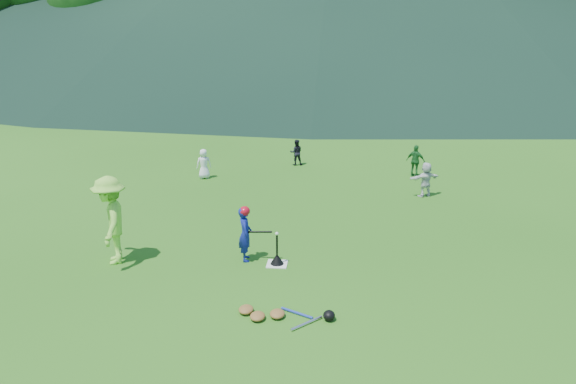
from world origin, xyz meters
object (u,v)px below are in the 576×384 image
object	(u,v)px
batter_child	(245,234)
adult_coach	(111,220)
fielder_d	(426,179)
fielder_b	(296,152)
equipment_pile	(277,314)
fielder_a	(204,164)
fielder_c	(416,161)
home_plate	(277,264)
batting_tee	(277,259)

from	to	relation	value
batter_child	adult_coach	xyz separation A→B (m)	(-2.92, -0.39, 0.37)
batter_child	fielder_d	world-z (taller)	batter_child
fielder_b	equipment_pile	world-z (taller)	fielder_b
fielder_d	equipment_pile	distance (m)	8.40
fielder_d	fielder_a	bearing A→B (deg)	-35.06
fielder_a	fielder_c	world-z (taller)	fielder_c
home_plate	batter_child	size ratio (longest dim) A/B	0.36
adult_coach	fielder_b	distance (m)	9.44
adult_coach	equipment_pile	xyz separation A→B (m)	(3.92, -2.05, -0.93)
equipment_pile	batting_tee	bearing A→B (deg)	96.79
adult_coach	fielder_c	size ratio (longest dim) A/B	1.82
batter_child	fielder_b	bearing A→B (deg)	-16.04
equipment_pile	fielder_c	bearing A→B (deg)	69.69
fielder_b	fielder_d	bearing A→B (deg)	131.46
home_plate	fielder_c	xyz separation A→B (m)	(3.87, 7.48, 0.54)
home_plate	fielder_b	xyz separation A→B (m)	(-0.29, 8.60, 0.46)
fielder_d	batting_tee	world-z (taller)	fielder_d
batter_child	batting_tee	xyz separation A→B (m)	(0.74, -0.18, -0.50)
fielder_b	batting_tee	xyz separation A→B (m)	(0.29, -8.60, -0.35)
fielder_d	home_plate	bearing A→B (deg)	28.44
fielder_a	batting_tee	bearing A→B (deg)	98.29
batter_child	adult_coach	bearing A→B (deg)	84.57
home_plate	fielder_d	size ratio (longest dim) A/B	0.42
equipment_pile	home_plate	bearing A→B (deg)	96.79
fielder_b	equipment_pile	xyz separation A→B (m)	(0.56, -10.86, -0.41)
batting_tee	equipment_pile	world-z (taller)	batting_tee
fielder_a	fielder_d	xyz separation A→B (m)	(7.17, -1.27, 0.03)
home_plate	batting_tee	size ratio (longest dim) A/B	0.66
fielder_a	batter_child	bearing A→B (deg)	93.43
batter_child	fielder_a	size ratio (longest dim) A/B	1.24
fielder_a	fielder_d	distance (m)	7.28
home_plate	batter_child	world-z (taller)	batter_child
fielder_a	fielder_b	size ratio (longest dim) A/B	1.06
adult_coach	fielder_b	world-z (taller)	adult_coach
home_plate	fielder_c	world-z (taller)	fielder_c
equipment_pile	fielder_a	bearing A→B (deg)	111.72
fielder_c	equipment_pile	size ratio (longest dim) A/B	0.61
fielder_b	equipment_pile	distance (m)	10.88
batter_child	adult_coach	size ratio (longest dim) A/B	0.63
home_plate	adult_coach	size ratio (longest dim) A/B	0.23
home_plate	fielder_d	distance (m)	6.60
fielder_a	fielder_c	xyz separation A→B (m)	(7.12, 0.92, 0.04)
home_plate	fielder_a	distance (m)	7.33
batting_tee	batter_child	bearing A→B (deg)	166.14
adult_coach	fielder_c	distance (m)	10.77
batter_child	adult_coach	world-z (taller)	adult_coach
adult_coach	equipment_pile	world-z (taller)	adult_coach
batter_child	fielder_d	size ratio (longest dim) A/B	1.17
home_plate	fielder_b	world-z (taller)	fielder_b
adult_coach	fielder_d	bearing A→B (deg)	108.53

